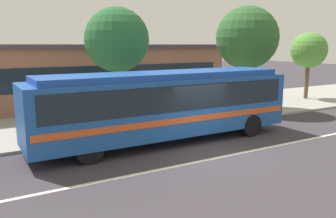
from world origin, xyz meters
The scene contains 11 objects.
ground_plane centered at (0.00, 0.00, 0.00)m, with size 120.00×120.00×0.00m, color #3A353C.
sidewalk_slab centered at (0.00, 7.35, 0.06)m, with size 60.00×8.00×0.12m, color #9C9B93.
lane_stripe_center centered at (0.00, -0.80, 0.00)m, with size 56.00×0.16×0.01m, color silver.
transit_bus centered at (-0.91, 2.00, 1.72)m, with size 11.30×2.57×2.96m.
pedestrian_waiting_near_sign centered at (-3.93, 4.50, 1.11)m, with size 0.46×0.46×1.69m.
pedestrian_walking_along_curb centered at (2.91, 3.85, 1.09)m, with size 0.44×0.44×1.67m.
bus_stop_sign centered at (2.22, 3.88, 1.71)m, with size 0.08×0.44×2.48m.
street_tree_near_stop centered at (-1.30, 6.20, 4.29)m, with size 3.24×3.24×5.81m.
street_tree_mid_block centered at (7.00, 5.80, 4.47)m, with size 3.81×3.81×6.27m.
street_tree_far_end centered at (13.79, 6.60, 3.65)m, with size 2.59×2.59×4.85m.
station_building centered at (-2.06, 14.46, 2.05)m, with size 21.51×9.35×4.08m.
Camera 1 is at (-7.95, -10.37, 4.07)m, focal length 37.05 mm.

